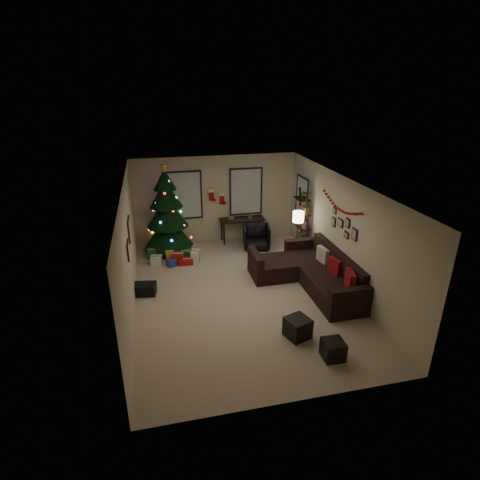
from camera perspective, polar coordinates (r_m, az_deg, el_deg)
name	(u,v)px	position (r m, az deg, el deg)	size (l,w,h in m)	color
floor	(242,293)	(9.46, 0.23, -7.87)	(7.00, 7.00, 0.00)	tan
ceiling	(242,184)	(8.42, 0.26, 8.19)	(7.00, 7.00, 0.00)	white
wall_back	(216,199)	(12.09, -3.58, 5.98)	(5.00, 5.00, 0.00)	beige
wall_front	(296,332)	(5.92, 8.26, -13.24)	(5.00, 5.00, 0.00)	beige
wall_left	(129,252)	(8.67, -16.06, -1.75)	(7.00, 7.00, 0.00)	beige
wall_right	(342,233)	(9.69, 14.78, 0.99)	(7.00, 7.00, 0.00)	beige
window_back_left	(185,195)	(11.89, -8.13, 6.52)	(1.05, 0.06, 1.50)	#728CB2
window_back_right	(246,192)	(12.19, 0.86, 7.14)	(1.05, 0.06, 1.50)	#728CB2
window_right_wall	(302,198)	(11.82, 9.15, 6.10)	(0.06, 0.90, 1.30)	#728CB2
christmas_tree	(167,215)	(11.51, -10.66, 3.56)	(1.46, 1.46, 2.71)	black
presents	(177,256)	(11.20, -9.22, -2.39)	(1.50, 1.01, 0.30)	#14591E
sofa	(311,273)	(9.90, 10.42, -4.81)	(2.08, 3.00, 0.92)	black
pillow_red_a	(350,282)	(8.98, 15.83, -5.89)	(0.13, 0.49, 0.49)	maroon
pillow_red_b	(334,266)	(9.58, 13.70, -3.79)	(0.11, 0.40, 0.40)	maroon
pillow_cream	(323,255)	(10.13, 12.05, -2.22)	(0.12, 0.42, 0.42)	beige
ottoman_near	(298,328)	(8.01, 8.46, -12.62)	(0.44, 0.44, 0.42)	black
ottoman_far	(333,350)	(7.62, 13.52, -15.38)	(0.38, 0.38, 0.36)	black
desk	(242,221)	(12.19, 0.30, 2.77)	(1.40, 0.50, 0.75)	black
desk_chair	(256,237)	(11.78, 2.44, 0.46)	(0.71, 0.66, 0.73)	black
bookshelf	(303,223)	(11.39, 9.31, 2.48)	(0.30, 0.57, 1.94)	black
potted_plant	(306,194)	(11.12, 9.61, 6.72)	(0.45, 0.39, 0.50)	#4C4C4C
floor_lamp	(298,220)	(10.79, 8.54, 2.92)	(0.31, 0.31, 1.45)	black
art_map	(129,229)	(9.22, -15.97, 1.53)	(0.04, 0.60, 0.50)	black
art_abstract	(128,250)	(8.36, -16.10, -1.40)	(0.04, 0.45, 0.35)	black
gallery	(344,226)	(9.55, 15.01, 2.06)	(0.03, 1.25, 0.54)	black
garland	(341,205)	(9.56, 14.56, 4.96)	(0.08, 1.90, 0.30)	#A5140C
stocking_left	(212,195)	(11.89, -4.17, 6.61)	(0.20, 0.05, 0.36)	#990F0C
stocking_right	(222,199)	(12.04, -2.64, 6.11)	(0.20, 0.05, 0.36)	#990F0C
storage_bin	(145,289)	(9.65, -13.85, -7.02)	(0.54, 0.36, 0.27)	black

